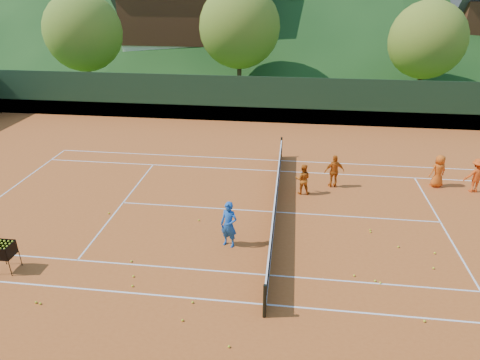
# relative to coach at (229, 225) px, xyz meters

# --- Properties ---
(ground) EXTENTS (400.00, 400.00, 0.00)m
(ground) POSITION_rel_coach_xyz_m (1.49, 2.59, -0.87)
(ground) COLOR #2F561B
(ground) RESTS_ON ground
(clay_court) EXTENTS (40.00, 24.00, 0.02)m
(clay_court) POSITION_rel_coach_xyz_m (1.49, 2.59, -0.86)
(clay_court) COLOR #B04F1C
(clay_court) RESTS_ON ground
(coach) EXTENTS (0.72, 0.59, 1.69)m
(coach) POSITION_rel_coach_xyz_m (0.00, 0.00, 0.00)
(coach) COLOR blue
(coach) RESTS_ON clay_court
(student_a) EXTENTS (0.67, 0.52, 1.37)m
(student_a) POSITION_rel_coach_xyz_m (2.57, 4.42, -0.16)
(student_a) COLOR #CD5C12
(student_a) RESTS_ON clay_court
(student_b) EXTENTS (0.95, 0.55, 1.52)m
(student_b) POSITION_rel_coach_xyz_m (3.97, 5.28, -0.09)
(student_b) COLOR #D36112
(student_b) RESTS_ON clay_court
(student_c) EXTENTS (0.85, 0.70, 1.50)m
(student_c) POSITION_rel_coach_xyz_m (8.61, 5.91, -0.10)
(student_c) COLOR #DC5813
(student_c) RESTS_ON clay_court
(student_d) EXTENTS (1.07, 0.70, 1.55)m
(student_d) POSITION_rel_coach_xyz_m (10.09, 5.56, -0.07)
(student_d) COLOR #E54E14
(student_d) RESTS_ON clay_court
(tennis_ball_0) EXTENTS (0.07, 0.07, 0.07)m
(tennis_ball_0) POSITION_rel_coach_xyz_m (-1.42, 1.51, -0.81)
(tennis_ball_0) COLOR #CEDC24
(tennis_ball_0) RESTS_ON clay_court
(tennis_ball_1) EXTENTS (0.07, 0.07, 0.07)m
(tennis_ball_1) POSITION_rel_coach_xyz_m (6.78, -0.54, -0.81)
(tennis_ball_1) COLOR #CEDC24
(tennis_ball_1) RESTS_ON clay_court
(tennis_ball_2) EXTENTS (0.07, 0.07, 0.07)m
(tennis_ball_2) POSITION_rel_coach_xyz_m (4.80, -1.43, -0.81)
(tennis_ball_2) COLOR #CEDC24
(tennis_ball_2) RESTS_ON clay_court
(tennis_ball_3) EXTENTS (0.07, 0.07, 0.07)m
(tennis_ball_3) POSITION_rel_coach_xyz_m (-0.72, -3.84, -0.81)
(tennis_ball_3) COLOR #CEDC24
(tennis_ball_3) RESTS_ON clay_court
(tennis_ball_4) EXTENTS (0.07, 0.07, 0.07)m
(tennis_ball_4) POSITION_rel_coach_xyz_m (5.86, -3.05, -0.81)
(tennis_ball_4) COLOR #CEDC24
(tennis_ball_4) RESTS_ON clay_court
(tennis_ball_5) EXTENTS (0.07, 0.07, 0.07)m
(tennis_ball_5) POSITION_rel_coach_xyz_m (-2.59, -2.61, -0.81)
(tennis_ball_5) COLOR #CEDC24
(tennis_ball_5) RESTS_ON clay_court
(tennis_ball_7) EXTENTS (0.07, 0.07, 0.07)m
(tennis_ball_7) POSITION_rel_coach_xyz_m (0.68, -4.60, -0.81)
(tennis_ball_7) COLOR #CEDC24
(tennis_ball_7) RESTS_ON clay_court
(tennis_ball_10) EXTENTS (0.07, 0.07, 0.07)m
(tennis_ball_10) POSITION_rel_coach_xyz_m (4.94, -1.51, -0.81)
(tennis_ball_10) COLOR #CEDC24
(tennis_ball_10) RESTS_ON clay_court
(tennis_ball_11) EXTENTS (0.07, 0.07, 0.07)m
(tennis_ball_11) POSITION_rel_coach_xyz_m (-5.11, -3.67, -0.81)
(tennis_ball_11) COLOR #CEDC24
(tennis_ball_11) RESTS_ON clay_court
(tennis_ball_12) EXTENTS (0.07, 0.07, 0.07)m
(tennis_ball_12) POSITION_rel_coach_xyz_m (4.18, -1.25, -0.81)
(tennis_ball_12) COLOR #CEDC24
(tennis_ball_12) RESTS_ON clay_court
(tennis_ball_14) EXTENTS (0.07, 0.07, 0.07)m
(tennis_ball_14) POSITION_rel_coach_xyz_m (-2.73, -2.15, -0.81)
(tennis_ball_14) COLOR #CEDC24
(tennis_ball_14) RESTS_ON clay_court
(tennis_ball_15) EXTENTS (0.07, 0.07, 0.07)m
(tennis_ball_15) POSITION_rel_coach_xyz_m (5.08, 1.47, -0.81)
(tennis_ball_15) COLOR #CEDC24
(tennis_ball_15) RESTS_ON clay_court
(tennis_ball_17) EXTENTS (0.07, 0.07, 0.07)m
(tennis_ball_17) POSITION_rel_coach_xyz_m (5.91, 0.59, -0.81)
(tennis_ball_17) COLOR #CEDC24
(tennis_ball_17) RESTS_ON clay_court
(tennis_ball_18) EXTENTS (0.07, 0.07, 0.07)m
(tennis_ball_18) POSITION_rel_coach_xyz_m (5.09, 1.62, -0.81)
(tennis_ball_18) COLOR #CEDC24
(tennis_ball_18) RESTS_ON clay_court
(tennis_ball_19) EXTENTS (0.07, 0.07, 0.07)m
(tennis_ball_19) POSITION_rel_coach_xyz_m (7.06, 0.35, -0.81)
(tennis_ball_19) COLOR #CEDC24
(tennis_ball_19) RESTS_ON clay_court
(tennis_ball_20) EXTENTS (0.07, 0.07, 0.07)m
(tennis_ball_20) POSITION_rel_coach_xyz_m (-5.11, 1.60, -0.81)
(tennis_ball_20) COLOR #CEDC24
(tennis_ball_20) RESTS_ON clay_court
(tennis_ball_21) EXTENTS (0.07, 0.07, 0.07)m
(tennis_ball_21) POSITION_rel_coach_xyz_m (-4.97, -3.70, -0.81)
(tennis_ball_21) COLOR #CEDC24
(tennis_ball_21) RESTS_ON clay_court
(tennis_ball_22) EXTENTS (0.07, 0.07, 0.07)m
(tennis_ball_22) POSITION_rel_coach_xyz_m (-0.61, -3.10, -0.81)
(tennis_ball_22) COLOR #CEDC24
(tennis_ball_22) RESTS_ON clay_court
(tennis_ball_23) EXTENTS (0.07, 0.07, 0.07)m
(tennis_ball_23) POSITION_rel_coach_xyz_m (-3.08, -1.39, -0.81)
(tennis_ball_23) COLOR #CEDC24
(tennis_ball_23) RESTS_ON clay_court
(court_lines) EXTENTS (23.83, 11.03, 0.00)m
(court_lines) POSITION_rel_coach_xyz_m (1.49, 2.59, -0.84)
(court_lines) COLOR silver
(court_lines) RESTS_ON clay_court
(tennis_net) EXTENTS (0.10, 12.07, 1.10)m
(tennis_net) POSITION_rel_coach_xyz_m (1.49, 2.59, -0.35)
(tennis_net) COLOR black
(tennis_net) RESTS_ON clay_court
(perimeter_fence) EXTENTS (40.40, 24.24, 3.00)m
(perimeter_fence) POSITION_rel_coach_xyz_m (1.49, 2.59, 0.40)
(perimeter_fence) COLOR #15301B
(perimeter_fence) RESTS_ON clay_court
(ball_hopper) EXTENTS (0.57, 0.57, 1.00)m
(ball_hopper) POSITION_rel_coach_xyz_m (-6.85, -2.29, -0.10)
(ball_hopper) COLOR black
(ball_hopper) RESTS_ON clay_court
(chalet_left) EXTENTS (13.80, 9.93, 12.92)m
(chalet_left) POSITION_rel_coach_xyz_m (-8.51, 32.59, 4.78)
(chalet_left) COLOR beige
(chalet_left) RESTS_ON ground
(chalet_mid) EXTENTS (12.65, 8.82, 11.45)m
(chalet_mid) POSITION_rel_coach_xyz_m (7.49, 36.59, 4.12)
(chalet_mid) COLOR beige
(chalet_mid) RESTS_ON ground
(tree_a) EXTENTS (6.00, 6.00, 7.88)m
(tree_a) POSITION_rel_coach_xyz_m (-14.51, 20.59, 4.00)
(tree_a) COLOR #3E2918
(tree_a) RESTS_ON ground
(tree_b) EXTENTS (6.40, 6.40, 8.40)m
(tree_b) POSITION_rel_coach_xyz_m (-2.51, 22.59, 4.33)
(tree_b) COLOR #402919
(tree_b) RESTS_ON ground
(tree_c) EXTENTS (5.60, 5.60, 7.35)m
(tree_c) POSITION_rel_coach_xyz_m (11.49, 21.59, 3.68)
(tree_c) COLOR #42291A
(tree_c) RESTS_ON ground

